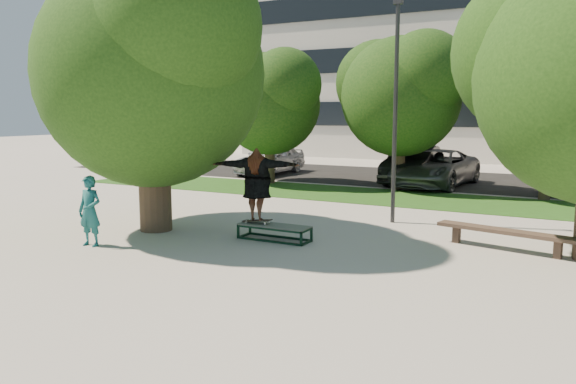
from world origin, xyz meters
The scene contains 16 objects.
ground centered at (0.00, 0.00, 0.00)m, with size 120.00×120.00×0.00m, color #A3A096.
grass_strip centered at (1.00, 9.50, 0.01)m, with size 30.00×4.00×0.02m, color #1F4112.
asphalt_strip centered at (0.00, 16.00, 0.01)m, with size 40.00×8.00×0.01m, color black.
tree_left centered at (-4.29, 1.09, 4.42)m, with size 6.96×5.95×7.12m.
bg_tree_left centered at (-6.57, 11.07, 3.73)m, with size 5.28×4.51×5.77m.
bg_tree_mid centered at (-1.08, 12.08, 4.02)m, with size 5.76×4.92×6.24m.
bg_tree_right centered at (4.43, 11.57, 3.49)m, with size 5.04×4.31×5.43m.
lamppost centered at (1.00, 5.00, 3.15)m, with size 0.25×0.15×6.11m.
office_building centered at (-2.00, 31.98, 8.00)m, with size 30.00×14.12×16.00m.
grind_box centered at (-0.86, 1.48, 0.19)m, with size 1.80×0.60×0.38m.
skater_rig centered at (-1.36, 1.48, 1.34)m, with size 2.28×1.18×1.86m.
bystander centered at (-4.36, -1.07, 0.83)m, with size 0.60×0.40×1.65m, color #17585A.
bench centered at (4.24, 3.06, 0.40)m, with size 3.13×1.09×0.48m.
car_silver_a centered at (-8.37, 14.27, 0.80)m, with size 1.89×4.70×1.60m, color #B3B4B8.
car_dark centered at (-0.93, 13.85, 0.82)m, with size 1.74×5.00×1.65m, color black.
car_grey centered at (0.11, 13.50, 0.77)m, with size 2.55×5.54×1.54m, color slate.
Camera 1 is at (5.79, -10.22, 3.11)m, focal length 35.00 mm.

